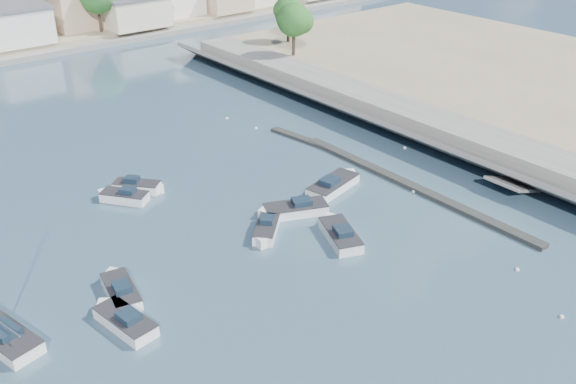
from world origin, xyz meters
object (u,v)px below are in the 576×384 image
Objects in this scene: motorboat_c at (292,210)px; motorboat_d at (266,231)px; motorboat_f at (122,197)px; motorboat_g at (139,187)px; motorboat_a at (123,320)px; motorboat_h at (335,184)px; motorboat_b at (339,234)px; motorboat_e at (120,290)px.

motorboat_d is at bearing -161.03° from motorboat_c.
motorboat_f is 1.02× the size of motorboat_g.
motorboat_f is at bearing 63.77° from motorboat_a.
motorboat_a is 1.25× the size of motorboat_f.
motorboat_a and motorboat_h have the same top height.
motorboat_d is 9.71m from motorboat_h.
motorboat_d is 0.95× the size of motorboat_g.
motorboat_b is 1.40× the size of motorboat_d.
motorboat_e is at bearing 166.20° from motorboat_b.
motorboat_a is 0.91× the size of motorboat_c.
motorboat_b and motorboat_f have the same top height.
motorboat_a and motorboat_f have the same top height.
motorboat_a and motorboat_c have the same top height.
motorboat_g is at bearing 57.57° from motorboat_e.
motorboat_f is (-9.59, 10.78, -0.00)m from motorboat_c.
motorboat_e is (-15.64, -1.13, -0.00)m from motorboat_c.
motorboat_c is 15.68m from motorboat_e.
motorboat_h is at bearing 49.32° from motorboat_b.
motorboat_f is at bearing -160.02° from motorboat_g.
motorboat_g is (-3.97, 12.75, 0.00)m from motorboat_d.
motorboat_b and motorboat_g have the same top height.
motorboat_b is at bearing -85.52° from motorboat_c.
motorboat_c is 3.87m from motorboat_d.
motorboat_b and motorboat_e have the same top height.
motorboat_b and motorboat_h have the same top height.
motorboat_e is (-11.98, 0.13, 0.00)m from motorboat_d.
motorboat_d and motorboat_h have the same top height.
motorboat_f is at bearing 63.04° from motorboat_e.
motorboat_c is 1.37× the size of motorboat_f.
motorboat_a is 1.27× the size of motorboat_g.
motorboat_f is 18.10m from motorboat_h.
motorboat_b is 1.09× the size of motorboat_e.
motorboat_h is (22.65, 5.23, -0.00)m from motorboat_a.
motorboat_c is at bearing -168.59° from motorboat_h.
motorboat_g is (-7.63, 11.49, 0.00)m from motorboat_c.
motorboat_a is 0.96× the size of motorboat_b.
motorboat_c is 1.14× the size of motorboat_e.
motorboat_b is at bearing -130.68° from motorboat_h.
motorboat_f is at bearing 122.21° from motorboat_b.
motorboat_d is 0.78× the size of motorboat_e.
motorboat_h is at bearing 14.42° from motorboat_d.
motorboat_c is at bearing 94.48° from motorboat_b.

